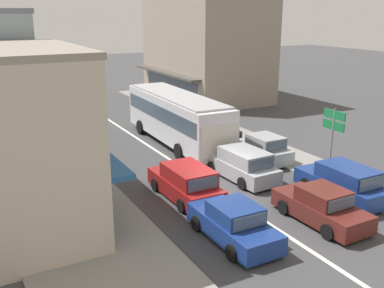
{
  "coord_description": "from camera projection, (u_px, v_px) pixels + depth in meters",
  "views": [
    {
      "loc": [
        -10.56,
        -16.76,
        8.29
      ],
      "look_at": [
        0.71,
        4.13,
        1.2
      ],
      "focal_mm": 42.0,
      "sensor_mm": 36.0,
      "label": 1
    }
  ],
  "objects": [
    {
      "name": "ground_plane",
      "position": [
        220.0,
        192.0,
        21.31
      ],
      "size": [
        140.0,
        140.0,
        0.0
      ],
      "primitive_type": "plane",
      "color": "#3F3F42"
    },
    {
      "name": "lane_centre_line",
      "position": [
        182.0,
        167.0,
        24.68
      ],
      "size": [
        0.2,
        28.0,
        0.01
      ],
      "primitive_type": "cube",
      "color": "silver",
      "rests_on": "ground"
    },
    {
      "name": "sidewalk_left",
      "position": [
        47.0,
        175.0,
        23.25
      ],
      "size": [
        5.2,
        44.0,
        0.14
      ],
      "primitive_type": "cube",
      "color": "gray",
      "rests_on": "ground"
    },
    {
      "name": "kerb_right",
      "position": [
        252.0,
        142.0,
        29.17
      ],
      "size": [
        2.8,
        44.0,
        0.12
      ],
      "primitive_type": "cube",
      "color": "gray",
      "rests_on": "ground"
    },
    {
      "name": "building_right_far",
      "position": [
        206.0,
        46.0,
        43.09
      ],
      "size": [
        8.7,
        12.98,
        9.96
      ],
      "color": "gray",
      "rests_on": "ground"
    },
    {
      "name": "city_bus",
      "position": [
        177.0,
        115.0,
        28.49
      ],
      "size": [
        2.96,
        10.92,
        3.23
      ],
      "color": "silver",
      "rests_on": "ground"
    },
    {
      "name": "sedan_adjacent_lane_lead",
      "position": [
        234.0,
        224.0,
        16.71
      ],
      "size": [
        1.91,
        4.21,
        1.47
      ],
      "color": "navy",
      "rests_on": "ground"
    },
    {
      "name": "sedan_behind_bus_near",
      "position": [
        321.0,
        207.0,
        18.15
      ],
      "size": [
        1.95,
        4.22,
        1.47
      ],
      "color": "#561E19",
      "rests_on": "ground"
    },
    {
      "name": "wagon_behind_bus_mid",
      "position": [
        186.0,
        183.0,
        20.41
      ],
      "size": [
        1.97,
        4.51,
        1.58
      ],
      "color": "maroon",
      "rests_on": "ground"
    },
    {
      "name": "wagon_adjacent_lane_trail",
      "position": [
        242.0,
        164.0,
        22.86
      ],
      "size": [
        2.07,
        4.56,
        1.58
      ],
      "color": "#9EA3A8",
      "rests_on": "ground"
    },
    {
      "name": "parked_wagon_kerb_front",
      "position": [
        343.0,
        182.0,
        20.47
      ],
      "size": [
        1.98,
        4.52,
        1.58
      ],
      "color": "navy",
      "rests_on": "ground"
    },
    {
      "name": "parked_hatchback_kerb_second",
      "position": [
        263.0,
        149.0,
        25.53
      ],
      "size": [
        1.85,
        3.72,
        1.54
      ],
      "color": "#9EA3A8",
      "rests_on": "ground"
    },
    {
      "name": "parked_wagon_kerb_third",
      "position": [
        214.0,
        128.0,
        29.93
      ],
      "size": [
        2.06,
        4.56,
        1.58
      ],
      "color": "black",
      "rests_on": "ground"
    },
    {
      "name": "traffic_light_downstreet",
      "position": [
        56.0,
        87.0,
        33.11
      ],
      "size": [
        0.33,
        0.24,
        4.2
      ],
      "color": "gray",
      "rests_on": "ground"
    },
    {
      "name": "directional_road_sign",
      "position": [
        333.0,
        126.0,
        22.48
      ],
      "size": [
        0.1,
        1.4,
        3.6
      ],
      "color": "gray",
      "rests_on": "ground"
    },
    {
      "name": "pedestrian_with_handbag_near",
      "position": [
        61.0,
        129.0,
        28.42
      ],
      "size": [
        0.31,
        0.65,
        1.63
      ],
      "color": "#333338",
      "rests_on": "sidewalk_left"
    }
  ]
}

